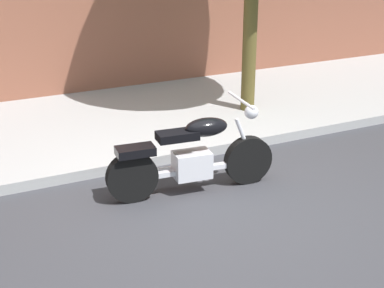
{
  "coord_description": "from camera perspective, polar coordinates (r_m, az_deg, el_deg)",
  "views": [
    {
      "loc": [
        -2.8,
        -5.31,
        3.13
      ],
      "look_at": [
        -0.08,
        0.36,
        0.62
      ],
      "focal_mm": 53.97,
      "sensor_mm": 36.0,
      "label": 1
    }
  ],
  "objects": [
    {
      "name": "ground_plane",
      "position": [
        6.77,
        1.97,
        -5.76
      ],
      "size": [
        60.0,
        60.0,
        0.0
      ],
      "primitive_type": "plane",
      "color": "#38383D"
    },
    {
      "name": "sidewalk",
      "position": [
        9.2,
        -6.41,
        2.23
      ],
      "size": [
        19.57,
        3.37,
        0.14
      ],
      "primitive_type": "cube",
      "color": "#A3A3A3",
      "rests_on": "ground"
    },
    {
      "name": "motorcycle",
      "position": [
        6.83,
        -0.03,
        -1.3
      ],
      "size": [
        2.08,
        0.7,
        1.11
      ],
      "color": "black",
      "rests_on": "ground"
    }
  ]
}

